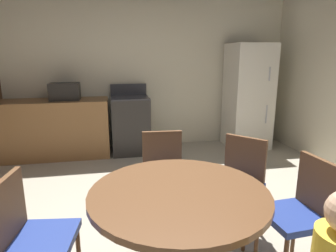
{
  "coord_description": "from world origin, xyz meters",
  "views": [
    {
      "loc": [
        -0.38,
        -2.21,
        1.58
      ],
      "look_at": [
        0.2,
        0.78,
        0.84
      ],
      "focal_mm": 31.36,
      "sensor_mm": 36.0,
      "label": 1
    }
  ],
  "objects_px": {
    "microwave": "(65,91)",
    "chair_west": "(30,233)",
    "refrigerator": "(248,96)",
    "chair_north": "(163,172)",
    "oven_range": "(131,124)",
    "chair_east": "(302,209)",
    "dining_table": "(179,215)",
    "chair_northeast": "(239,180)"
  },
  "relations": [
    {
      "from": "microwave",
      "to": "chair_west",
      "type": "relative_size",
      "value": 0.51
    },
    {
      "from": "refrigerator",
      "to": "chair_north",
      "type": "relative_size",
      "value": 2.02
    },
    {
      "from": "microwave",
      "to": "refrigerator",
      "type": "bearing_deg",
      "value": -0.96
    },
    {
      "from": "oven_range",
      "to": "chair_east",
      "type": "relative_size",
      "value": 1.26
    },
    {
      "from": "refrigerator",
      "to": "chair_west",
      "type": "bearing_deg",
      "value": -134.29
    },
    {
      "from": "refrigerator",
      "to": "chair_west",
      "type": "distance_m",
      "value": 4.07
    },
    {
      "from": "oven_range",
      "to": "dining_table",
      "type": "xyz_separation_m",
      "value": [
        0.1,
        -3.08,
        0.13
      ]
    },
    {
      "from": "oven_range",
      "to": "chair_west",
      "type": "xyz_separation_m",
      "value": [
        -0.82,
        -2.95,
        0.03
      ]
    },
    {
      "from": "chair_east",
      "to": "chair_north",
      "type": "bearing_deg",
      "value": -49.07
    },
    {
      "from": "chair_northeast",
      "to": "oven_range",
      "type": "bearing_deg",
      "value": -114.21
    },
    {
      "from": "chair_west",
      "to": "chair_northeast",
      "type": "distance_m",
      "value": 1.68
    },
    {
      "from": "microwave",
      "to": "dining_table",
      "type": "relative_size",
      "value": 0.39
    },
    {
      "from": "microwave",
      "to": "chair_east",
      "type": "height_order",
      "value": "microwave"
    },
    {
      "from": "chair_northeast",
      "to": "chair_north",
      "type": "distance_m",
      "value": 0.7
    },
    {
      "from": "microwave",
      "to": "chair_northeast",
      "type": "relative_size",
      "value": 0.51
    },
    {
      "from": "chair_west",
      "to": "chair_northeast",
      "type": "xyz_separation_m",
      "value": [
        1.61,
        0.5,
        0.0
      ]
    },
    {
      "from": "chair_east",
      "to": "chair_north",
      "type": "relative_size",
      "value": 1.0
    },
    {
      "from": "chair_west",
      "to": "chair_north",
      "type": "xyz_separation_m",
      "value": [
        0.98,
        0.8,
        0.0
      ]
    },
    {
      "from": "refrigerator",
      "to": "chair_northeast",
      "type": "distance_m",
      "value": 2.72
    },
    {
      "from": "microwave",
      "to": "dining_table",
      "type": "distance_m",
      "value": 3.29
    },
    {
      "from": "dining_table",
      "to": "chair_north",
      "type": "relative_size",
      "value": 1.29
    },
    {
      "from": "oven_range",
      "to": "microwave",
      "type": "xyz_separation_m",
      "value": [
        -0.98,
        -0.0,
        0.56
      ]
    },
    {
      "from": "refrigerator",
      "to": "dining_table",
      "type": "bearing_deg",
      "value": -122.25
    },
    {
      "from": "chair_west",
      "to": "chair_north",
      "type": "height_order",
      "value": "same"
    },
    {
      "from": "oven_range",
      "to": "microwave",
      "type": "relative_size",
      "value": 2.5
    },
    {
      "from": "chair_west",
      "to": "chair_east",
      "type": "xyz_separation_m",
      "value": [
        1.85,
        -0.06,
        0.0
      ]
    },
    {
      "from": "oven_range",
      "to": "chair_east",
      "type": "bearing_deg",
      "value": -71.13
    },
    {
      "from": "microwave",
      "to": "chair_north",
      "type": "relative_size",
      "value": 0.51
    },
    {
      "from": "chair_west",
      "to": "chair_north",
      "type": "relative_size",
      "value": 1.0
    },
    {
      "from": "oven_range",
      "to": "microwave",
      "type": "height_order",
      "value": "microwave"
    },
    {
      "from": "microwave",
      "to": "chair_east",
      "type": "distance_m",
      "value": 3.66
    },
    {
      "from": "refrigerator",
      "to": "chair_northeast",
      "type": "relative_size",
      "value": 2.02
    },
    {
      "from": "dining_table",
      "to": "chair_north",
      "type": "xyz_separation_m",
      "value": [
        0.06,
        0.93,
        -0.1
      ]
    },
    {
      "from": "refrigerator",
      "to": "chair_east",
      "type": "relative_size",
      "value": 2.02
    },
    {
      "from": "microwave",
      "to": "chair_northeast",
      "type": "height_order",
      "value": "microwave"
    },
    {
      "from": "chair_west",
      "to": "refrigerator",
      "type": "bearing_deg",
      "value": 53.43
    },
    {
      "from": "oven_range",
      "to": "refrigerator",
      "type": "xyz_separation_m",
      "value": [
        2.01,
        -0.05,
        0.41
      ]
    },
    {
      "from": "oven_range",
      "to": "chair_north",
      "type": "bearing_deg",
      "value": -85.57
    },
    {
      "from": "refrigerator",
      "to": "oven_range",
      "type": "bearing_deg",
      "value": 178.47
    },
    {
      "from": "chair_northeast",
      "to": "chair_north",
      "type": "bearing_deg",
      "value": -68.02
    },
    {
      "from": "chair_west",
      "to": "chair_east",
      "type": "bearing_deg",
      "value": 5.95
    },
    {
      "from": "oven_range",
      "to": "chair_west",
      "type": "distance_m",
      "value": 3.06
    }
  ]
}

